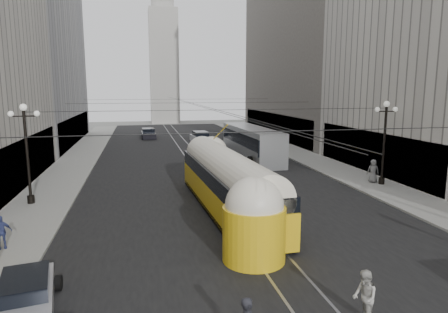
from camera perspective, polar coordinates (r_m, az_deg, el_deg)
name	(u,v)px	position (r m, az deg, el deg)	size (l,w,h in m)	color
road	(195,160)	(42.44, -4.24, -0.44)	(20.00, 85.00, 0.02)	black
sidewalk_left	(80,157)	(45.96, -19.84, -0.12)	(4.00, 72.00, 0.15)	gray
sidewalk_right	(289,150)	(48.78, 9.30, 0.87)	(4.00, 72.00, 0.15)	gray
rail_left	(187,160)	(42.35, -5.24, -0.48)	(0.12, 85.00, 0.04)	gray
rail_right	(201,159)	(42.54, -3.23, -0.40)	(0.12, 85.00, 0.04)	gray
building_left_far	(21,34)	(59.10, -27.04, 15.34)	(12.60, 28.60, 28.60)	#999999
building_right_far	(314,27)	(63.01, 12.70, 17.55)	(12.60, 32.60, 32.60)	#514C47
distant_tower	(164,53)	(89.40, -8.63, 14.41)	(6.00, 6.00, 31.36)	#B2AFA8
lamppost_left_mid	(27,148)	(28.05, -26.36, 1.10)	(1.86, 0.44, 6.37)	black
lamppost_right_mid	(384,138)	(32.68, 21.94, 2.48)	(1.86, 0.44, 6.37)	black
catenary	(196,104)	(40.83, -3.98, 7.47)	(25.00, 72.00, 0.23)	black
streetcar	(227,181)	(24.35, 0.39, -3.58)	(3.53, 17.32, 3.80)	gold
city_bus	(251,142)	(42.39, 3.94, 2.10)	(3.28, 13.45, 3.39)	#97999C
sedan_silver	(26,297)	(15.60, -26.45, -17.49)	(2.37, 4.32, 1.29)	#9E9DA2
sedan_white_far	(201,138)	(55.51, -3.37, 2.71)	(2.46, 5.14, 1.57)	silver
sedan_dark_far	(148,134)	(61.43, -10.76, 3.21)	(2.23, 4.93, 1.53)	black
pedestrian_crossing_b	(365,297)	(14.22, 19.45, -18.41)	(0.86, 0.67, 1.76)	#B5B2A9
pedestrian_sidewalk_right	(373,171)	(33.43, 20.52, -1.94)	(0.89, 0.55, 1.83)	slate
pedestrian_sidewalk_left	(1,232)	(21.28, -29.29, -9.40)	(0.92, 0.52, 1.57)	#38427B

